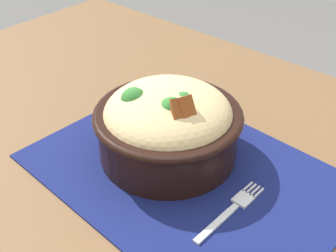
# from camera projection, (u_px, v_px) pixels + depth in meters

# --- Properties ---
(table) EXTENTS (1.39, 0.82, 0.75)m
(table) POSITION_uv_depth(u_px,v_px,m) (200.00, 216.00, 0.66)
(table) COLOR brown
(table) RESTS_ON ground_plane
(placemat) EXTENTS (0.45, 0.33, 0.00)m
(placemat) POSITION_uv_depth(u_px,v_px,m) (186.00, 172.00, 0.62)
(placemat) COLOR #11194C
(placemat) RESTS_ON table
(bowl) EXTENTS (0.26, 0.26, 0.12)m
(bowl) POSITION_uv_depth(u_px,v_px,m) (168.00, 123.00, 0.62)
(bowl) COLOR black
(bowl) RESTS_ON placemat
(fork) EXTENTS (0.02, 0.13, 0.00)m
(fork) POSITION_uv_depth(u_px,v_px,m) (232.00, 209.00, 0.56)
(fork) COLOR beige
(fork) RESTS_ON placemat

